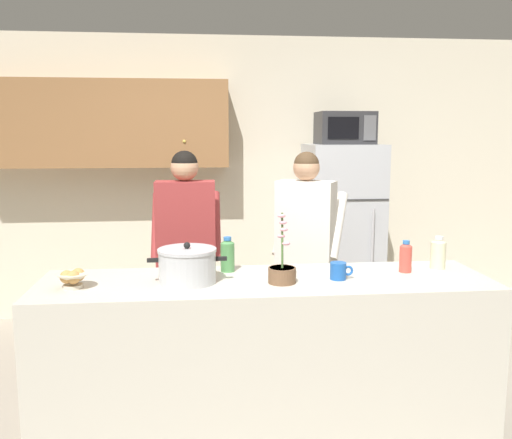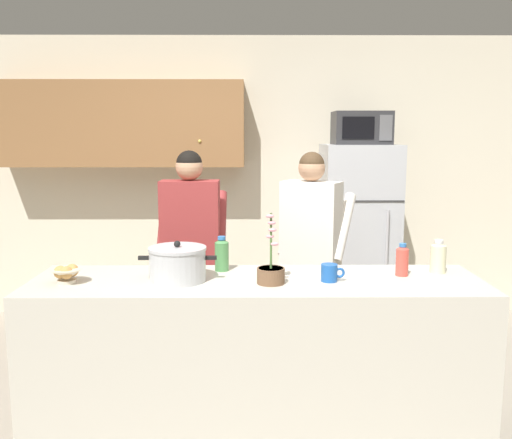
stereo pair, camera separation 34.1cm
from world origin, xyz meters
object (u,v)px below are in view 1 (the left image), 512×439
object	(u,v)px
potted_orchid	(282,271)
microwave	(345,128)
bread_bowl	(73,278)
refrigerator	(342,235)
bottle_mid_counter	(228,255)
person_by_sink	(306,237)
coffee_mug	(339,271)
bottle_near_edge	(406,257)
cooking_pot	(187,266)
person_near_pot	(186,239)
bottle_far_corner	(438,253)

from	to	relation	value
potted_orchid	microwave	bearing A→B (deg)	66.28
bread_bowl	potted_orchid	world-z (taller)	potted_orchid
refrigerator	bottle_mid_counter	bearing A→B (deg)	-124.16
refrigerator	person_by_sink	xyz separation A→B (m)	(-0.52, -0.96, 0.18)
coffee_mug	bottle_near_edge	bearing A→B (deg)	15.63
refrigerator	cooking_pot	size ratio (longest dim) A/B	3.81
person_near_pot	coffee_mug	xyz separation A→B (m)	(0.85, -0.89, -0.03)
bottle_near_edge	bottle_mid_counter	size ratio (longest dim) A/B	0.91
bottle_near_edge	potted_orchid	world-z (taller)	potted_orchid
bread_bowl	bottle_mid_counter	world-z (taller)	bottle_mid_counter
person_near_pot	bottle_mid_counter	world-z (taller)	person_near_pot
person_near_pot	potted_orchid	xyz separation A→B (m)	(0.53, -0.94, -0.01)
person_near_pot	bottle_far_corner	world-z (taller)	person_near_pot
cooking_pot	coffee_mug	xyz separation A→B (m)	(0.83, -0.02, -0.05)
bread_bowl	bottle_mid_counter	xyz separation A→B (m)	(0.82, 0.27, 0.05)
bread_bowl	bottle_far_corner	bearing A→B (deg)	5.87
coffee_mug	potted_orchid	xyz separation A→B (m)	(-0.32, -0.04, 0.02)
coffee_mug	refrigerator	bearing A→B (deg)	74.73
bottle_far_corner	potted_orchid	bearing A→B (deg)	-167.04
person_near_pot	potted_orchid	world-z (taller)	person_near_pot
person_near_pot	coffee_mug	distance (m)	1.24
coffee_mug	person_by_sink	bearing A→B (deg)	90.22
cooking_pot	potted_orchid	size ratio (longest dim) A/B	1.12
refrigerator	person_near_pot	world-z (taller)	refrigerator
person_by_sink	bottle_mid_counter	size ratio (longest dim) A/B	7.78
cooking_pot	refrigerator	bearing A→B (deg)	54.30
cooking_pot	potted_orchid	world-z (taller)	potted_orchid
bottle_mid_counter	bottle_far_corner	world-z (taller)	bottle_mid_counter
coffee_mug	bread_bowl	distance (m)	1.42
microwave	potted_orchid	bearing A→B (deg)	-113.72
bread_bowl	potted_orchid	distance (m)	1.10
refrigerator	cooking_pot	bearing A→B (deg)	-125.70
refrigerator	bread_bowl	xyz separation A→B (m)	(-1.94, -1.92, 0.16)
person_near_pot	bottle_near_edge	bearing A→B (deg)	-31.19
coffee_mug	bottle_mid_counter	size ratio (longest dim) A/B	0.64
cooking_pot	potted_orchid	xyz separation A→B (m)	(0.51, -0.06, -0.03)
bottle_near_edge	bottle_far_corner	xyz separation A→B (m)	(0.23, 0.06, 0.00)
coffee_mug	bottle_far_corner	world-z (taller)	bottle_far_corner
cooking_pot	bottle_far_corner	xyz separation A→B (m)	(1.48, 0.17, 0.00)
person_near_pot	bread_bowl	distance (m)	1.08
refrigerator	potted_orchid	xyz separation A→B (m)	(-0.84, -1.93, 0.17)
cooking_pot	bottle_mid_counter	bearing A→B (deg)	44.76
person_near_pot	bread_bowl	size ratio (longest dim) A/B	8.84
coffee_mug	potted_orchid	bearing A→B (deg)	-172.86
refrigerator	person_near_pot	size ratio (longest dim) A/B	1.01
refrigerator	bottle_near_edge	bearing A→B (deg)	-92.89
bread_bowl	bottle_far_corner	world-z (taller)	bottle_far_corner
person_near_pot	potted_orchid	size ratio (longest dim) A/B	4.20
coffee_mug	bottle_far_corner	xyz separation A→B (m)	(0.65, 0.18, 0.05)
person_near_pot	bottle_mid_counter	xyz separation A→B (m)	(0.25, -0.65, 0.02)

